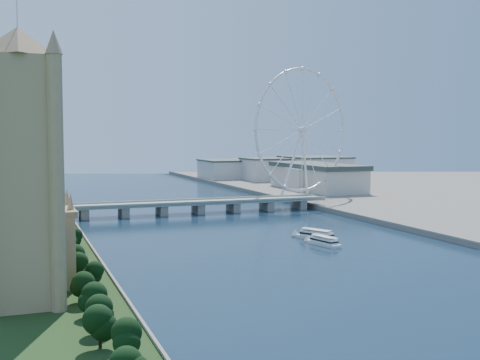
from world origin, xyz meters
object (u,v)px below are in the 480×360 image
victoria_tower (21,158)px  tour_boat_far (324,245)px  london_eye (302,131)px  tour_boat_near (317,240)px

victoria_tower → tour_boat_far: 188.88m
victoria_tower → london_eye: london_eye is taller
london_eye → victoria_tower: bearing=-130.4°
tour_boat_near → victoria_tower: bearing=-174.9°
london_eye → tour_boat_near: size_ratio=4.13×
tour_boat_near → tour_boat_far: (-5.10, -18.51, 0.00)m
victoria_tower → london_eye: 393.99m
tour_boat_near → london_eye: bearing=40.3°
tour_boat_near → tour_boat_far: size_ratio=1.13×
tour_boat_near → tour_boat_far: 19.20m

